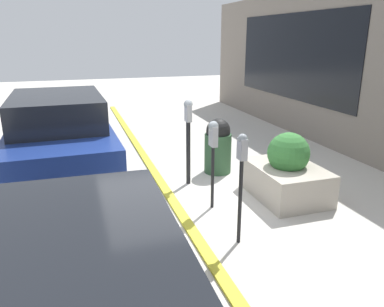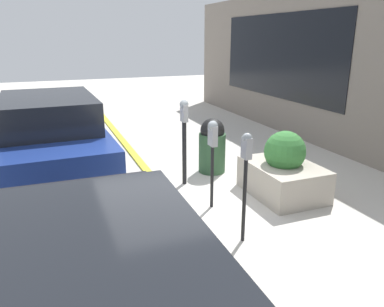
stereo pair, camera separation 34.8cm
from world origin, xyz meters
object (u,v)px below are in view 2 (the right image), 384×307
at_px(parking_meter_nearest, 246,166).
at_px(parking_meter_middle, 184,129).
at_px(planter_box, 283,171).
at_px(parking_meter_second, 213,142).
at_px(parked_car_middle, 51,134).
at_px(trash_bin, 212,146).
at_px(parked_car_front, 84,307).

xyz_separation_m(parking_meter_nearest, parking_meter_middle, (2.21, 0.02, -0.02)).
distance_m(parking_meter_middle, planter_box, 1.89).
bearing_deg(parking_meter_second, parked_car_middle, 41.05).
bearing_deg(parking_meter_middle, parked_car_middle, 55.37).
bearing_deg(parking_meter_middle, trash_bin, -60.93).
relative_size(parking_meter_middle, parked_car_front, 0.37).
height_order(parked_car_front, parked_car_middle, parked_car_middle).
bearing_deg(planter_box, parked_car_front, 126.24).
bearing_deg(parking_meter_middle, planter_box, -128.00).
distance_m(parked_car_front, parked_car_middle, 5.27).
xyz_separation_m(parking_meter_second, parked_car_middle, (2.65, 2.30, -0.28)).
relative_size(planter_box, parked_car_front, 0.33).
xyz_separation_m(parking_meter_nearest, trash_bin, (2.63, -0.73, -0.52)).
height_order(parking_meter_second, trash_bin, parking_meter_second).
relative_size(parking_meter_nearest, parking_meter_middle, 0.95).
distance_m(parking_meter_second, trash_bin, 1.75).
bearing_deg(parking_meter_nearest, parked_car_middle, 31.01).
relative_size(parking_meter_nearest, parked_car_front, 0.36).
bearing_deg(parked_car_middle, planter_box, -127.50).
distance_m(parked_car_front, trash_bin, 5.07).
height_order(parking_meter_nearest, parking_meter_second, parking_meter_nearest).
height_order(parking_meter_nearest, parked_car_middle, parked_car_middle).
xyz_separation_m(parking_meter_middle, planter_box, (-1.10, -1.41, -0.62)).
bearing_deg(parked_car_front, parking_meter_middle, -28.99).
bearing_deg(parking_meter_nearest, parked_car_front, 124.55).
height_order(parked_car_middle, trash_bin, parked_car_middle).
xyz_separation_m(parking_meter_second, parking_meter_middle, (1.10, 0.06, -0.04)).
height_order(parking_meter_middle, planter_box, parking_meter_middle).
distance_m(parking_meter_nearest, planter_box, 1.89).
bearing_deg(parking_meter_nearest, parking_meter_middle, 0.51).
relative_size(parking_meter_nearest, parked_car_middle, 0.31).
relative_size(planter_box, parked_car_middle, 0.29).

